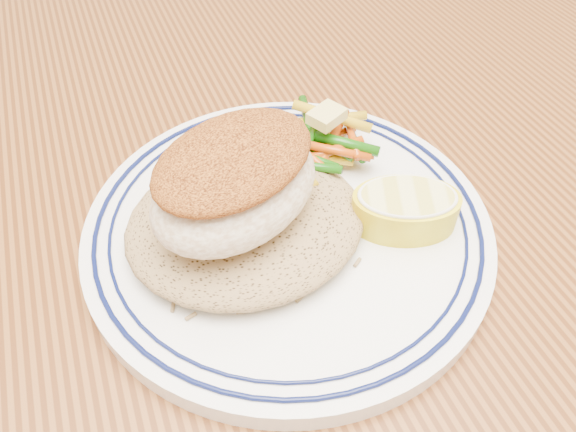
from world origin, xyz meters
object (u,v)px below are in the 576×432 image
at_px(plate, 288,227).
at_px(vegetable_pile, 317,144).
at_px(rice_pilaf, 246,218).
at_px(fish_fillet, 235,181).
at_px(lemon_wedge, 405,208).
at_px(dining_table, 319,313).

relative_size(plate, vegetable_pile, 2.57).
xyz_separation_m(rice_pilaf, fish_fillet, (-0.01, -0.00, 0.04)).
height_order(fish_fillet, lemon_wedge, fish_fillet).
xyz_separation_m(plate, rice_pilaf, (-0.03, -0.00, 0.02)).
height_order(plate, lemon_wedge, lemon_wedge).
height_order(rice_pilaf, fish_fillet, fish_fillet).
relative_size(dining_table, lemon_wedge, 18.26).
distance_m(fish_fillet, vegetable_pile, 0.10).
bearing_deg(vegetable_pile, dining_table, -107.56).
distance_m(rice_pilaf, lemon_wedge, 0.10).
relative_size(fish_fillet, lemon_wedge, 1.65).
relative_size(vegetable_pile, lemon_wedge, 1.28).
bearing_deg(vegetable_pile, fish_fillet, -144.81).
xyz_separation_m(plate, vegetable_pile, (0.04, 0.05, 0.02)).
distance_m(dining_table, rice_pilaf, 0.14).
relative_size(dining_table, plate, 5.57).
xyz_separation_m(dining_table, fish_fillet, (-0.06, 0.00, 0.16)).
relative_size(rice_pilaf, lemon_wedge, 1.86).
xyz_separation_m(dining_table, lemon_wedge, (0.04, -0.02, 0.13)).
bearing_deg(plate, rice_pilaf, -179.41).
height_order(dining_table, vegetable_pile, vegetable_pile).
bearing_deg(fish_fillet, vegetable_pile, 35.19).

